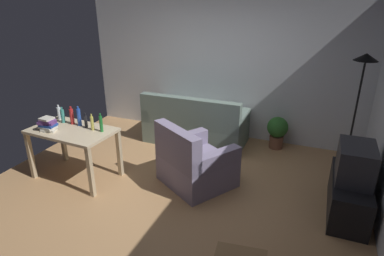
# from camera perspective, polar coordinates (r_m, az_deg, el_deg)

# --- Properties ---
(ground_plane) EXTENTS (5.20, 4.40, 0.02)m
(ground_plane) POSITION_cam_1_polar(r_m,az_deg,el_deg) (4.77, -3.41, -10.46)
(ground_plane) COLOR tan
(wall_rear) EXTENTS (5.20, 0.10, 2.70)m
(wall_rear) POSITION_cam_1_polar(r_m,az_deg,el_deg) (6.18, 5.08, 10.91)
(wall_rear) COLOR silver
(wall_rear) RESTS_ON ground_plane
(couch) EXTENTS (1.79, 0.84, 0.92)m
(couch) POSITION_cam_1_polar(r_m,az_deg,el_deg) (6.02, 0.50, 0.27)
(couch) COLOR slate
(couch) RESTS_ON ground_plane
(tv_stand) EXTENTS (0.44, 1.10, 0.48)m
(tv_stand) POSITION_cam_1_polar(r_m,az_deg,el_deg) (4.60, 25.28, -10.47)
(tv_stand) COLOR black
(tv_stand) RESTS_ON ground_plane
(tv) EXTENTS (0.41, 0.60, 0.44)m
(tv) POSITION_cam_1_polar(r_m,az_deg,el_deg) (4.39, 26.31, -5.38)
(tv) COLOR #2D2D33
(tv) RESTS_ON tv_stand
(torchiere_lamp) EXTENTS (0.32, 0.32, 1.81)m
(torchiere_lamp) POSITION_cam_1_polar(r_m,az_deg,el_deg) (5.17, 27.04, 7.00)
(torchiere_lamp) COLOR black
(torchiere_lamp) RESTS_ON ground_plane
(desk) EXTENTS (1.24, 0.78, 0.76)m
(desk) POSITION_cam_1_polar(r_m,az_deg,el_deg) (5.05, -19.79, -1.38)
(desk) COLOR #C6B28E
(desk) RESTS_ON ground_plane
(potted_plant) EXTENTS (0.36, 0.36, 0.57)m
(potted_plant) POSITION_cam_1_polar(r_m,az_deg,el_deg) (5.98, 14.42, -0.39)
(potted_plant) COLOR brown
(potted_plant) RESTS_ON ground_plane
(armchair) EXTENTS (1.21, 1.19, 0.92)m
(armchair) POSITION_cam_1_polar(r_m,az_deg,el_deg) (4.71, 0.35, -6.15)
(armchair) COLOR gray
(armchair) RESTS_ON ground_plane
(bottle_clear) EXTENTS (0.06, 0.06, 0.23)m
(bottle_clear) POSITION_cam_1_polar(r_m,az_deg,el_deg) (5.45, -21.83, 2.41)
(bottle_clear) COLOR silver
(bottle_clear) RESTS_ON desk
(bottle_tall) EXTENTS (0.06, 0.06, 0.24)m
(bottle_tall) POSITION_cam_1_polar(r_m,az_deg,el_deg) (5.29, -21.31, 1.96)
(bottle_tall) COLOR teal
(bottle_tall) RESTS_ON desk
(bottle_red) EXTENTS (0.06, 0.06, 0.27)m
(bottle_red) POSITION_cam_1_polar(r_m,az_deg,el_deg) (5.17, -19.93, 1.90)
(bottle_red) COLOR #AD2323
(bottle_red) RESTS_ON desk
(bottle_blue) EXTENTS (0.06, 0.06, 0.29)m
(bottle_blue) POSITION_cam_1_polar(r_m,az_deg,el_deg) (5.07, -18.83, 1.80)
(bottle_blue) COLOR #2347A3
(bottle_blue) RESTS_ON desk
(bottle_dark) EXTENTS (0.04, 0.04, 0.23)m
(bottle_dark) POSITION_cam_1_polar(r_m,az_deg,el_deg) (4.98, -17.76, 1.12)
(bottle_dark) COLOR black
(bottle_dark) RESTS_ON desk
(bottle_squat) EXTENTS (0.04, 0.04, 0.24)m
(bottle_squat) POSITION_cam_1_polar(r_m,az_deg,el_deg) (4.86, -16.76, 0.82)
(bottle_squat) COLOR #BCB24C
(bottle_squat) RESTS_ON desk
(bottle_green) EXTENTS (0.05, 0.05, 0.27)m
(bottle_green) POSITION_cam_1_polar(r_m,az_deg,el_deg) (4.76, -15.33, 0.73)
(bottle_green) COLOR #1E722D
(bottle_green) RESTS_ON desk
(book_stack) EXTENTS (0.26, 0.19, 0.20)m
(book_stack) POSITION_cam_1_polar(r_m,az_deg,el_deg) (5.05, -23.52, 0.58)
(book_stack) COLOR beige
(book_stack) RESTS_ON desk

